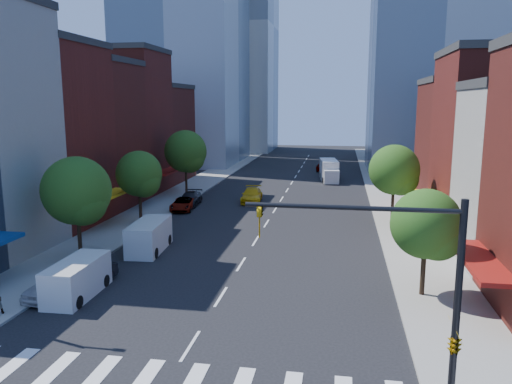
% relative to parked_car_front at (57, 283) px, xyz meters
% --- Properties ---
extents(ground, '(220.00, 220.00, 0.00)m').
position_rel_parked_car_front_xyz_m(ground, '(9.50, -4.63, -0.78)').
color(ground, black).
rests_on(ground, ground).
extents(sidewalk_left, '(5.00, 120.00, 0.15)m').
position_rel_parked_car_front_xyz_m(sidewalk_left, '(-3.00, 35.37, -0.70)').
color(sidewalk_left, gray).
rests_on(sidewalk_left, ground).
extents(sidewalk_right, '(5.00, 120.00, 0.15)m').
position_rel_parked_car_front_xyz_m(sidewalk_right, '(22.00, 35.37, -0.70)').
color(sidewalk_right, gray).
rests_on(sidewalk_right, ground).
extents(crosswalk, '(19.00, 3.00, 0.01)m').
position_rel_parked_car_front_xyz_m(crosswalk, '(9.50, -7.63, -0.77)').
color(crosswalk, silver).
rests_on(crosswalk, ground).
extents(bldg_left_2, '(12.00, 9.00, 16.00)m').
position_rel_parked_car_front_xyz_m(bldg_left_2, '(-11.50, 15.87, 7.22)').
color(bldg_left_2, '#5A1B15').
rests_on(bldg_left_2, ground).
extents(bldg_left_3, '(12.00, 8.00, 15.00)m').
position_rel_parked_car_front_xyz_m(bldg_left_3, '(-11.50, 24.37, 6.72)').
color(bldg_left_3, '#551C15').
rests_on(bldg_left_3, ground).
extents(bldg_left_4, '(12.00, 9.00, 17.00)m').
position_rel_parked_car_front_xyz_m(bldg_left_4, '(-11.50, 32.87, 7.72)').
color(bldg_left_4, '#5A1B15').
rests_on(bldg_left_4, ground).
extents(bldg_left_5, '(12.00, 10.00, 13.00)m').
position_rel_parked_car_front_xyz_m(bldg_left_5, '(-11.50, 42.37, 5.72)').
color(bldg_left_5, '#551C15').
rests_on(bldg_left_5, ground).
extents(bldg_right_3, '(12.00, 10.00, 13.00)m').
position_rel_parked_car_front_xyz_m(bldg_right_3, '(30.50, 29.37, 5.72)').
color(bldg_right_3, '#551C15').
rests_on(bldg_right_3, ground).
extents(tower_far_w, '(18.00, 18.00, 56.00)m').
position_rel_parked_car_front_xyz_m(tower_far_w, '(-8.50, 90.37, 27.22)').
color(tower_far_w, '#9EA5AD').
rests_on(tower_far_w, ground).
extents(traffic_signal, '(7.24, 2.24, 8.00)m').
position_rel_parked_car_front_xyz_m(traffic_signal, '(19.44, -9.13, 3.38)').
color(traffic_signal, black).
rests_on(traffic_signal, sidewalk_right).
extents(tree_left_near, '(4.80, 4.80, 7.30)m').
position_rel_parked_car_front_xyz_m(tree_left_near, '(-1.85, 6.30, 4.09)').
color(tree_left_near, black).
rests_on(tree_left_near, sidewalk_left).
extents(tree_left_mid, '(4.20, 4.20, 6.65)m').
position_rel_parked_car_front_xyz_m(tree_left_mid, '(-1.85, 17.30, 3.75)').
color(tree_left_mid, black).
rests_on(tree_left_mid, sidewalk_left).
extents(tree_left_far, '(5.00, 5.00, 7.75)m').
position_rel_parked_car_front_xyz_m(tree_left_far, '(-1.85, 31.30, 4.42)').
color(tree_left_far, black).
rests_on(tree_left_far, sidewalk_left).
extents(tree_right_near, '(4.00, 4.00, 6.20)m').
position_rel_parked_car_front_xyz_m(tree_right_near, '(21.15, 3.30, 3.41)').
color(tree_right_near, black).
rests_on(tree_right_near, sidewalk_right).
extents(tree_right_far, '(4.60, 4.60, 7.20)m').
position_rel_parked_car_front_xyz_m(tree_right_far, '(21.15, 21.30, 4.09)').
color(tree_right_far, black).
rests_on(tree_right_far, sidewalk_right).
extents(parked_car_front, '(2.31, 4.74, 1.56)m').
position_rel_parked_car_front_xyz_m(parked_car_front, '(0.00, 0.00, 0.00)').
color(parked_car_front, silver).
rests_on(parked_car_front, ground).
extents(parked_car_second, '(1.86, 4.44, 1.43)m').
position_rel_parked_car_front_xyz_m(parked_car_second, '(1.29, 1.38, -0.07)').
color(parked_car_second, black).
rests_on(parked_car_second, ground).
extents(parked_car_third, '(2.72, 4.87, 1.29)m').
position_rel_parked_car_front_xyz_m(parked_car_third, '(0.00, 23.71, -0.14)').
color(parked_car_third, '#999999').
rests_on(parked_car_third, ground).
extents(parked_car_rear, '(2.25, 5.03, 1.43)m').
position_rel_parked_car_front_xyz_m(parked_car_rear, '(0.00, 26.24, -0.06)').
color(parked_car_rear, black).
rests_on(parked_car_rear, ground).
extents(cargo_van_near, '(2.13, 5.01, 2.12)m').
position_rel_parked_car_front_xyz_m(cargo_van_near, '(1.25, -0.01, 0.27)').
color(cargo_van_near, silver).
rests_on(cargo_van_near, ground).
extents(cargo_van_far, '(2.52, 5.49, 2.28)m').
position_rel_parked_car_front_xyz_m(cargo_van_far, '(2.01, 9.24, 0.35)').
color(cargo_van_far, silver).
rests_on(cargo_van_far, ground).
extents(taxi, '(2.64, 5.53, 1.56)m').
position_rel_parked_car_front_xyz_m(taxi, '(6.37, 29.17, -0.00)').
color(taxi, gold).
rests_on(taxi, ground).
extents(traffic_car_oncoming, '(2.01, 4.48, 1.43)m').
position_rel_parked_car_front_xyz_m(traffic_car_oncoming, '(15.18, 47.42, -0.07)').
color(traffic_car_oncoming, black).
rests_on(traffic_car_oncoming, ground).
extents(traffic_car_far, '(1.85, 4.03, 1.34)m').
position_rel_parked_car_front_xyz_m(traffic_car_far, '(13.07, 55.90, -0.11)').
color(traffic_car_far, '#999999').
rests_on(traffic_car_far, ground).
extents(box_truck, '(3.02, 7.56, 2.96)m').
position_rel_parked_car_front_xyz_m(box_truck, '(14.59, 46.24, 0.62)').
color(box_truck, silver).
rests_on(box_truck, ground).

